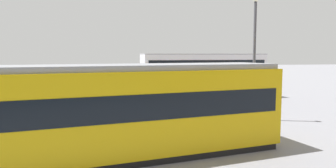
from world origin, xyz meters
The scene contains 8 objects.
ground_plane centered at (0.00, 0.00, 0.00)m, with size 160.00×160.00×0.00m, color gray.
double_decker_bus centered at (-4.28, -1.61, 1.98)m, with size 11.38×3.21×3.87m.
tram_yellow centered at (4.95, 13.61, 1.79)m, with size 15.28×5.34×3.45m.
pedestrian_near_railing centered at (3.12, 3.90, 1.04)m, with size 0.37×0.37×1.79m.
pedestrian_crossing centered at (0.77, 9.13, 0.94)m, with size 0.40×0.40×1.64m.
pedestrian_railing centered at (5.41, 5.49, 0.73)m, with size 6.95×0.44×1.08m.
info_sign centered at (9.94, 4.93, 1.74)m, with size 1.19×0.18×2.49m.
street_lamp centered at (-4.21, 8.00, 4.14)m, with size 0.36×0.36×7.12m.
Camera 1 is at (4.17, 24.93, 3.82)m, focal length 33.97 mm.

